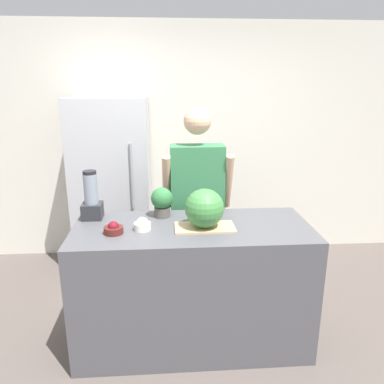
# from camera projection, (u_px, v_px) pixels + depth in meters

# --- Properties ---
(ground_plane) EXTENTS (14.00, 14.00, 0.00)m
(ground_plane) POSITION_uv_depth(u_px,v_px,m) (196.00, 372.00, 2.64)
(ground_plane) COLOR #564C47
(wall_back) EXTENTS (8.00, 0.06, 2.60)m
(wall_back) POSITION_uv_depth(u_px,v_px,m) (181.00, 143.00, 4.25)
(wall_back) COLOR silver
(wall_back) RESTS_ON ground_plane
(counter_island) EXTENTS (1.73, 0.73, 0.96)m
(counter_island) POSITION_uv_depth(u_px,v_px,m) (192.00, 285.00, 2.85)
(counter_island) COLOR #4C4C51
(counter_island) RESTS_ON ground_plane
(refrigerator) EXTENTS (0.78, 0.67, 1.82)m
(refrigerator) POSITION_uv_depth(u_px,v_px,m) (113.00, 186.00, 3.95)
(refrigerator) COLOR #B7B7BC
(refrigerator) RESTS_ON ground_plane
(person) EXTENTS (0.60, 0.28, 1.77)m
(person) POSITION_uv_depth(u_px,v_px,m) (197.00, 206.00, 3.30)
(person) COLOR #333338
(person) RESTS_ON ground_plane
(cutting_board) EXTENTS (0.43, 0.22, 0.01)m
(cutting_board) POSITION_uv_depth(u_px,v_px,m) (205.00, 227.00, 2.68)
(cutting_board) COLOR tan
(cutting_board) RESTS_ON counter_island
(watermelon) EXTENTS (0.28, 0.28, 0.28)m
(watermelon) POSITION_uv_depth(u_px,v_px,m) (204.00, 208.00, 2.64)
(watermelon) COLOR #3D7F3D
(watermelon) RESTS_ON cutting_board
(bowl_cherries) EXTENTS (0.13, 0.13, 0.09)m
(bowl_cherries) POSITION_uv_depth(u_px,v_px,m) (113.00, 229.00, 2.58)
(bowl_cherries) COLOR #511E19
(bowl_cherries) RESTS_ON counter_island
(bowl_cream) EXTENTS (0.12, 0.12, 0.09)m
(bowl_cream) POSITION_uv_depth(u_px,v_px,m) (142.00, 225.00, 2.64)
(bowl_cream) COLOR white
(bowl_cream) RESTS_ON counter_island
(blender) EXTENTS (0.15, 0.15, 0.37)m
(blender) POSITION_uv_depth(u_px,v_px,m) (92.00, 199.00, 2.84)
(blender) COLOR #28282D
(blender) RESTS_ON counter_island
(potted_plant) EXTENTS (0.17, 0.17, 0.23)m
(potted_plant) POSITION_uv_depth(u_px,v_px,m) (162.00, 201.00, 2.88)
(potted_plant) COLOR #514C47
(potted_plant) RESTS_ON counter_island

